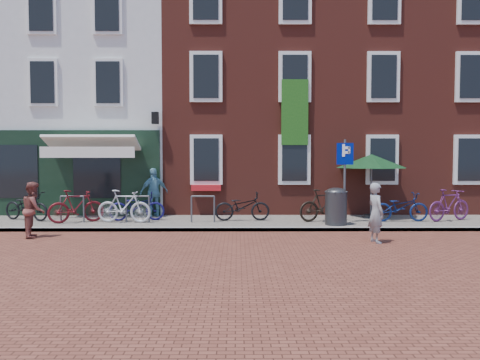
{
  "coord_description": "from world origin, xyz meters",
  "views": [
    {
      "loc": [
        1.55,
        -13.84,
        2.19
      ],
      "look_at": [
        1.64,
        0.8,
        1.42
      ],
      "focal_mm": 36.93,
      "sensor_mm": 36.0,
      "label": 1
    }
  ],
  "objects_px": {
    "bicycle_0": "(26,206)",
    "bicycle_7": "(449,205)",
    "bicycle_4": "(242,206)",
    "bicycle_3": "(124,206)",
    "litter_bin": "(336,204)",
    "bicycle_1": "(76,206)",
    "cafe_person": "(154,192)",
    "parking_sign": "(345,167)",
    "bicycle_2": "(137,206)",
    "woman": "(376,213)",
    "bicycle_6": "(401,207)",
    "parasol": "(372,159)",
    "boy": "(34,210)",
    "bicycle_5": "(324,205)"
  },
  "relations": [
    {
      "from": "bicycle_5",
      "to": "bicycle_4",
      "type": "bearing_deg",
      "value": 67.19
    },
    {
      "from": "bicycle_0",
      "to": "bicycle_7",
      "type": "bearing_deg",
      "value": -68.4
    },
    {
      "from": "bicycle_2",
      "to": "bicycle_7",
      "type": "relative_size",
      "value": 1.03
    },
    {
      "from": "parking_sign",
      "to": "bicycle_3",
      "type": "relative_size",
      "value": 1.52
    },
    {
      "from": "parasol",
      "to": "bicycle_5",
      "type": "distance_m",
      "value": 2.47
    },
    {
      "from": "parasol",
      "to": "bicycle_2",
      "type": "distance_m",
      "value": 7.78
    },
    {
      "from": "parking_sign",
      "to": "woman",
      "type": "xyz_separation_m",
      "value": [
        0.17,
        -2.78,
        -1.05
      ]
    },
    {
      "from": "bicycle_3",
      "to": "parking_sign",
      "type": "bearing_deg",
      "value": -84.81
    },
    {
      "from": "parasol",
      "to": "bicycle_7",
      "type": "bearing_deg",
      "value": -23.26
    },
    {
      "from": "woman",
      "to": "bicycle_0",
      "type": "relative_size",
      "value": 0.86
    },
    {
      "from": "woman",
      "to": "cafe_person",
      "type": "height_order",
      "value": "cafe_person"
    },
    {
      "from": "parking_sign",
      "to": "bicycle_2",
      "type": "bearing_deg",
      "value": 174.8
    },
    {
      "from": "parasol",
      "to": "bicycle_2",
      "type": "relative_size",
      "value": 1.36
    },
    {
      "from": "parking_sign",
      "to": "bicycle_2",
      "type": "height_order",
      "value": "parking_sign"
    },
    {
      "from": "bicycle_1",
      "to": "bicycle_7",
      "type": "distance_m",
      "value": 11.54
    },
    {
      "from": "bicycle_2",
      "to": "bicycle_6",
      "type": "relative_size",
      "value": 1.0
    },
    {
      "from": "woman",
      "to": "bicycle_4",
      "type": "distance_m",
      "value": 4.66
    },
    {
      "from": "parking_sign",
      "to": "bicycle_1",
      "type": "relative_size",
      "value": 1.52
    },
    {
      "from": "woman",
      "to": "bicycle_0",
      "type": "bearing_deg",
      "value": 56.47
    },
    {
      "from": "woman",
      "to": "bicycle_7",
      "type": "height_order",
      "value": "woman"
    },
    {
      "from": "parking_sign",
      "to": "bicycle_3",
      "type": "xyz_separation_m",
      "value": [
        -6.7,
        0.11,
        -1.19
      ]
    },
    {
      "from": "bicycle_2",
      "to": "bicycle_7",
      "type": "xyz_separation_m",
      "value": [
        9.79,
        -0.14,
        0.05
      ]
    },
    {
      "from": "bicycle_0",
      "to": "bicycle_7",
      "type": "xyz_separation_m",
      "value": [
        13.28,
        -0.2,
        0.05
      ]
    },
    {
      "from": "bicycle_7",
      "to": "bicycle_4",
      "type": "bearing_deg",
      "value": 65.35
    },
    {
      "from": "cafe_person",
      "to": "litter_bin",
      "type": "bearing_deg",
      "value": 132.02
    },
    {
      "from": "woman",
      "to": "bicycle_1",
      "type": "height_order",
      "value": "woman"
    },
    {
      "from": "parking_sign",
      "to": "bicycle_4",
      "type": "height_order",
      "value": "parking_sign"
    },
    {
      "from": "litter_bin",
      "to": "bicycle_4",
      "type": "xyz_separation_m",
      "value": [
        -2.76,
        0.91,
        -0.15
      ]
    },
    {
      "from": "boy",
      "to": "parasol",
      "type": "bearing_deg",
      "value": -88.35
    },
    {
      "from": "parking_sign",
      "to": "parasol",
      "type": "bearing_deg",
      "value": 49.44
    },
    {
      "from": "parasol",
      "to": "bicycle_3",
      "type": "distance_m",
      "value": 8.12
    },
    {
      "from": "bicycle_1",
      "to": "bicycle_4",
      "type": "height_order",
      "value": "bicycle_1"
    },
    {
      "from": "parasol",
      "to": "litter_bin",
      "type": "bearing_deg",
      "value": -130.7
    },
    {
      "from": "bicycle_3",
      "to": "cafe_person",
      "type": "bearing_deg",
      "value": -18.32
    },
    {
      "from": "bicycle_3",
      "to": "litter_bin",
      "type": "bearing_deg",
      "value": -88.23
    },
    {
      "from": "boy",
      "to": "bicycle_7",
      "type": "distance_m",
      "value": 12.22
    },
    {
      "from": "litter_bin",
      "to": "bicycle_4",
      "type": "bearing_deg",
      "value": 161.68
    },
    {
      "from": "parasol",
      "to": "cafe_person",
      "type": "height_order",
      "value": "parasol"
    },
    {
      "from": "bicycle_0",
      "to": "bicycle_4",
      "type": "distance_m",
      "value": 6.81
    },
    {
      "from": "bicycle_6",
      "to": "bicycle_3",
      "type": "bearing_deg",
      "value": 89.25
    },
    {
      "from": "bicycle_2",
      "to": "bicycle_4",
      "type": "distance_m",
      "value": 3.32
    },
    {
      "from": "parking_sign",
      "to": "bicycle_0",
      "type": "xyz_separation_m",
      "value": [
        -9.9,
        0.64,
        -1.24
      ]
    },
    {
      "from": "parking_sign",
      "to": "cafe_person",
      "type": "relative_size",
      "value": 1.56
    },
    {
      "from": "parking_sign",
      "to": "boy",
      "type": "distance_m",
      "value": 8.88
    },
    {
      "from": "litter_bin",
      "to": "cafe_person",
      "type": "xyz_separation_m",
      "value": [
        -5.7,
        1.96,
        0.21
      ]
    },
    {
      "from": "litter_bin",
      "to": "parking_sign",
      "type": "bearing_deg",
      "value": 48.8
    },
    {
      "from": "bicycle_3",
      "to": "bicycle_6",
      "type": "xyz_separation_m",
      "value": [
        8.52,
        0.2,
        -0.05
      ]
    },
    {
      "from": "woman",
      "to": "boy",
      "type": "height_order",
      "value": "woman"
    },
    {
      "from": "bicycle_2",
      "to": "bicycle_3",
      "type": "bearing_deg",
      "value": 139.57
    },
    {
      "from": "cafe_person",
      "to": "bicycle_0",
      "type": "relative_size",
      "value": 0.95
    }
  ]
}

